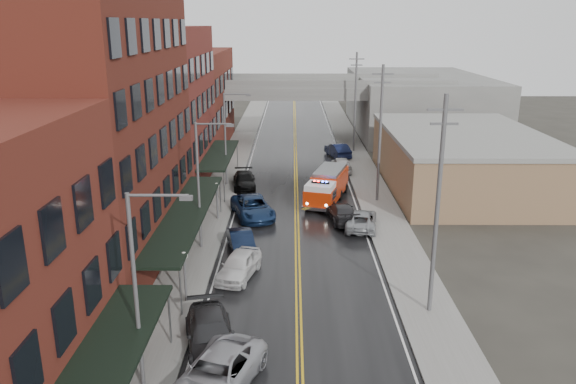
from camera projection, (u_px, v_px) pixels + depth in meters
name	position (u px, v px, depth m)	size (l,w,h in m)	color
road	(297.00, 220.00, 45.38)	(11.00, 160.00, 0.02)	black
sidewalk_left	(207.00, 219.00, 45.42)	(3.00, 160.00, 0.15)	slate
sidewalk_right	(387.00, 219.00, 45.31)	(3.00, 160.00, 0.15)	slate
curb_left	(227.00, 219.00, 45.41)	(0.30, 160.00, 0.15)	gray
curb_right	(367.00, 219.00, 45.32)	(0.30, 160.00, 0.15)	gray
brick_building_b	(92.00, 125.00, 36.17)	(9.00, 20.00, 18.00)	#521D15
brick_building_c	(157.00, 108.00, 53.36)	(9.00, 15.00, 15.00)	maroon
brick_building_far	(190.00, 100.00, 70.54)	(9.00, 20.00, 12.00)	#5F2318
tan_building	(462.00, 161.00, 54.11)	(14.00, 22.00, 5.00)	#91704E
right_far_block	(417.00, 103.00, 82.36)	(18.00, 30.00, 8.00)	slate
awning_1	(187.00, 213.00, 37.87)	(2.60, 18.00, 3.09)	black
awning_2	(219.00, 155.00, 54.62)	(2.60, 13.00, 3.09)	black
globe_lamp_1	(184.00, 265.00, 31.36)	(0.44, 0.44, 3.12)	#59595B
globe_lamp_2	(217.00, 193.00, 44.76)	(0.44, 0.44, 3.12)	#59595B
street_lamp_0	(141.00, 282.00, 22.88)	(2.64, 0.22, 9.00)	#59595B
street_lamp_1	(202.00, 178.00, 38.19)	(2.64, 0.22, 9.00)	#59595B
street_lamp_2	(228.00, 133.00, 53.50)	(2.64, 0.22, 9.00)	#59595B
utility_pole_0	(438.00, 204.00, 29.15)	(1.80, 0.24, 12.00)	#59595B
utility_pole_1	(380.00, 132.00, 48.28)	(1.80, 0.24, 12.00)	#59595B
utility_pole_2	(355.00, 101.00, 67.42)	(1.80, 0.24, 12.00)	#59595B
overpass	(295.00, 96.00, 74.27)	(40.00, 10.00, 7.50)	slate
fire_truck	(327.00, 185.00, 49.65)	(4.62, 7.93, 2.76)	#BC2808
parked_car_left_2	(217.00, 374.00, 24.13)	(2.75, 5.95, 1.65)	#A2A3A9
parked_car_left_3	(210.00, 334.00, 27.29)	(2.28, 5.61, 1.63)	#2B2B2D
parked_car_left_4	(239.00, 265.00, 35.06)	(1.89, 4.69, 1.60)	silver
parked_car_left_5	(242.00, 243.00, 38.80)	(1.56, 4.49, 1.48)	black
parked_car_left_6	(253.00, 207.00, 45.87)	(2.77, 6.01, 1.67)	navy
parked_car_left_7	(244.00, 180.00, 53.99)	(2.09, 5.14, 1.49)	black
parked_car_right_0	(361.00, 220.00, 43.42)	(2.31, 5.01, 1.39)	#92969A
parked_car_right_1	(342.00, 212.00, 44.95)	(2.08, 5.12, 1.48)	#28282B
parked_car_right_2	(341.00, 164.00, 59.82)	(1.92, 4.76, 1.62)	#B9B9B9
parked_car_right_3	(338.00, 150.00, 66.35)	(1.76, 5.05, 1.66)	#0E1433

